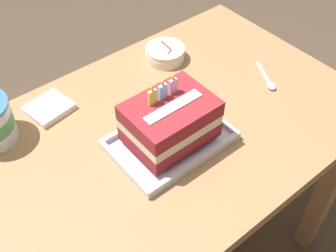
% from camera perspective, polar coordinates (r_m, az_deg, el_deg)
% --- Properties ---
extents(dining_table, '(1.08, 0.70, 0.76)m').
position_cam_1_polar(dining_table, '(1.18, -0.24, -4.02)').
color(dining_table, '#9E754C').
rests_on(dining_table, ground_plane).
extents(foil_tray, '(0.29, 0.21, 0.02)m').
position_cam_1_polar(foil_tray, '(1.05, 0.27, -2.07)').
color(foil_tray, silver).
rests_on(foil_tray, dining_table).
extents(birthday_cake, '(0.21, 0.15, 0.16)m').
position_cam_1_polar(birthday_cake, '(0.99, 0.28, 0.73)').
color(birthday_cake, maroon).
rests_on(birthday_cake, foil_tray).
extents(bowl_stack, '(0.12, 0.12, 0.09)m').
position_cam_1_polar(bowl_stack, '(1.30, -0.40, 9.93)').
color(bowl_stack, silver).
rests_on(bowl_stack, dining_table).
extents(serving_spoon_near_tray, '(0.08, 0.13, 0.01)m').
position_cam_1_polar(serving_spoon_near_tray, '(1.25, 13.79, 5.77)').
color(serving_spoon_near_tray, silver).
rests_on(serving_spoon_near_tray, dining_table).
extents(napkin_pile, '(0.12, 0.12, 0.02)m').
position_cam_1_polar(napkin_pile, '(1.17, -16.04, 2.41)').
color(napkin_pile, white).
rests_on(napkin_pile, dining_table).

